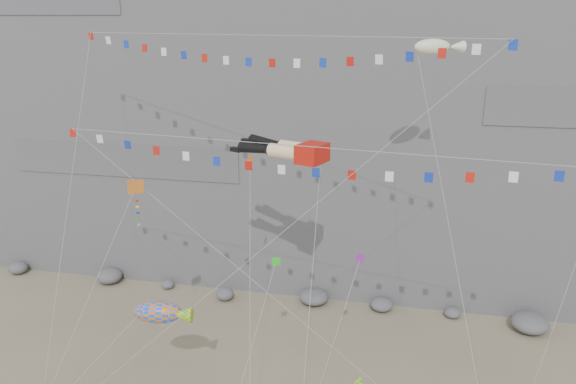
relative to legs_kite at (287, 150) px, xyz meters
The scene contains 11 objects.
cliff 26.37m from the legs_kite, 89.25° to the left, with size 80.00×28.00×50.00m, color slate.
talus_boulders 18.55m from the legs_kite, 88.11° to the left, with size 60.00×3.00×1.20m, color slate, non-canonical shape.
legs_kite is the anchor object (origin of this frame).
flag_banner_upper 7.38m from the legs_kite, 167.39° to the left, with size 28.61×15.38×28.23m.
flag_banner_lower 4.87m from the legs_kite, 69.96° to the right, with size 30.80×6.20×21.61m.
harlequin_kite 9.85m from the legs_kite, 151.84° to the right, with size 5.74×8.84×17.11m.
fish_windsock 13.06m from the legs_kite, 138.04° to the right, with size 9.53×5.32×11.05m.
blimp_windsock 11.21m from the legs_kite, 17.59° to the left, with size 6.62×14.31×26.57m.
small_kite_a 2.69m from the legs_kite, 158.33° to the right, with size 3.53×12.42×19.83m.
small_kite_b 8.48m from the legs_kite, 26.00° to the right, with size 3.53×10.13×14.07m.
small_kite_c 7.45m from the legs_kite, 90.18° to the right, with size 2.05×11.73×14.91m.
Camera 1 is at (7.07, -27.67, 24.41)m, focal length 35.00 mm.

